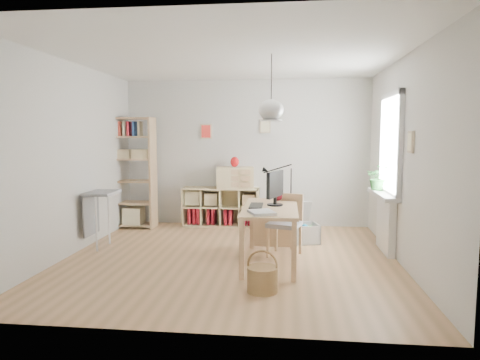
# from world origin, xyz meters

# --- Properties ---
(ground) EXTENTS (4.50, 4.50, 0.00)m
(ground) POSITION_xyz_m (0.00, 0.00, 0.00)
(ground) COLOR tan
(ground) RESTS_ON ground
(room_shell) EXTENTS (4.50, 4.50, 4.50)m
(room_shell) POSITION_xyz_m (0.55, -0.15, 2.00)
(room_shell) COLOR silver
(room_shell) RESTS_ON ground
(window_unit) EXTENTS (0.07, 1.16, 1.46)m
(window_unit) POSITION_xyz_m (2.23, 0.60, 1.55)
(window_unit) COLOR white
(window_unit) RESTS_ON ground
(radiator) EXTENTS (0.10, 0.80, 0.80)m
(radiator) POSITION_xyz_m (2.19, 0.60, 0.40)
(radiator) COLOR white
(radiator) RESTS_ON ground
(windowsill) EXTENTS (0.22, 1.20, 0.06)m
(windowsill) POSITION_xyz_m (2.14, 0.60, 0.83)
(windowsill) COLOR white
(windowsill) RESTS_ON radiator
(desk) EXTENTS (0.70, 1.50, 0.75)m
(desk) POSITION_xyz_m (0.55, -0.15, 0.66)
(desk) COLOR tan
(desk) RESTS_ON ground
(cube_shelf) EXTENTS (1.40, 0.38, 0.72)m
(cube_shelf) POSITION_xyz_m (-0.47, 2.08, 0.30)
(cube_shelf) COLOR #D0BF89
(cube_shelf) RESTS_ON ground
(tall_bookshelf) EXTENTS (0.80, 0.38, 2.00)m
(tall_bookshelf) POSITION_xyz_m (-2.04, 1.80, 1.09)
(tall_bookshelf) COLOR tan
(tall_bookshelf) RESTS_ON ground
(side_table) EXTENTS (0.40, 0.55, 0.85)m
(side_table) POSITION_xyz_m (-2.04, 0.35, 0.67)
(side_table) COLOR #959598
(side_table) RESTS_ON ground
(chair) EXTENTS (0.52, 0.52, 0.86)m
(chair) POSITION_xyz_m (0.75, 0.26, 0.49)
(chair) COLOR #959598
(chair) RESTS_ON ground
(wicker_basket) EXTENTS (0.34, 0.33, 0.46)m
(wicker_basket) POSITION_xyz_m (0.51, -1.21, 0.15)
(wicker_basket) COLOR olive
(wicker_basket) RESTS_ON ground
(storage_chest) EXTENTS (0.72, 0.78, 0.61)m
(storage_chest) POSITION_xyz_m (0.95, 1.03, 0.20)
(storage_chest) COLOR silver
(storage_chest) RESTS_ON ground
(monitor) EXTENTS (0.21, 0.51, 0.46)m
(monitor) POSITION_xyz_m (0.61, -0.03, 1.01)
(monitor) COLOR black
(monitor) RESTS_ON desk
(keyboard) EXTENTS (0.17, 0.45, 0.02)m
(keyboard) POSITION_xyz_m (0.36, -0.16, 0.76)
(keyboard) COLOR black
(keyboard) RESTS_ON desk
(task_lamp) EXTENTS (0.45, 0.17, 0.48)m
(task_lamp) POSITION_xyz_m (0.60, 0.46, 1.08)
(task_lamp) COLOR black
(task_lamp) RESTS_ON desk
(yarn_ball) EXTENTS (0.14, 0.14, 0.14)m
(yarn_ball) POSITION_xyz_m (0.63, 0.38, 0.82)
(yarn_ball) COLOR #510A13
(yarn_ball) RESTS_ON desk
(paper_tray) EXTENTS (0.37, 0.41, 0.03)m
(paper_tray) POSITION_xyz_m (0.47, -0.66, 0.77)
(paper_tray) COLOR white
(paper_tray) RESTS_ON desk
(drawer_chest) EXTENTS (0.71, 0.41, 0.38)m
(drawer_chest) POSITION_xyz_m (-0.19, 2.04, 0.91)
(drawer_chest) COLOR #D0BF89
(drawer_chest) RESTS_ON cube_shelf
(red_vase) EXTENTS (0.16, 0.16, 0.19)m
(red_vase) POSITION_xyz_m (-0.19, 2.04, 1.20)
(red_vase) COLOR #A60D10
(red_vase) RESTS_ON drawer_chest
(potted_plant) EXTENTS (0.37, 0.33, 0.38)m
(potted_plant) POSITION_xyz_m (2.12, 0.89, 1.05)
(potted_plant) COLOR #225C25
(potted_plant) RESTS_ON windowsill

